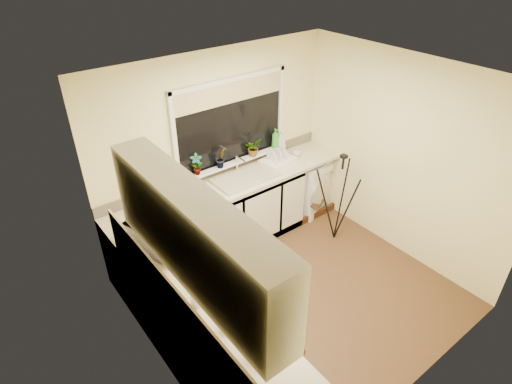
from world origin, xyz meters
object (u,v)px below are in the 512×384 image
at_px(laptop, 181,198).
at_px(microwave, 156,235).
at_px(plant_b, 221,158).
at_px(glass_jug, 257,337).
at_px(dish_rack, 278,161).
at_px(steel_jar, 196,300).
at_px(soap_bottle_clear, 281,139).
at_px(plant_d, 253,148).
at_px(cup_back, 296,153).
at_px(tripod, 339,199).
at_px(kettle, 171,253).
at_px(washing_machine, 305,185).
at_px(soap_bottle_green, 275,138).
at_px(cup_left, 227,323).
at_px(plant_a, 197,164).

relative_size(laptop, microwave, 0.78).
bearing_deg(plant_b, glass_jug, -117.82).
bearing_deg(microwave, laptop, -65.85).
xyz_separation_m(glass_jug, plant_b, (1.18, 2.23, 0.18)).
bearing_deg(dish_rack, laptop, 173.65).
distance_m(steel_jar, soap_bottle_clear, 2.81).
height_order(glass_jug, plant_d, plant_d).
bearing_deg(laptop, cup_back, 22.77).
bearing_deg(laptop, soap_bottle_clear, 27.86).
bearing_deg(glass_jug, soap_bottle_clear, 46.28).
bearing_deg(dish_rack, soap_bottle_clear, 33.98).
bearing_deg(steel_jar, tripod, 15.06).
bearing_deg(laptop, glass_jug, -82.65).
distance_m(laptop, glass_jug, 2.11).
bearing_deg(cup_back, kettle, -159.55).
relative_size(washing_machine, cup_back, 6.04).
bearing_deg(kettle, washing_machine, 18.40).
relative_size(kettle, tripod, 0.18).
distance_m(tripod, soap_bottle_green, 1.14).
bearing_deg(tripod, cup_left, 177.79).
height_order(dish_rack, plant_b, plant_b).
height_order(microwave, cup_left, microwave).
bearing_deg(soap_bottle_green, cup_back, -30.37).
relative_size(laptop, soap_bottle_clear, 1.89).
bearing_deg(washing_machine, laptop, 163.31).
distance_m(laptop, microwave, 0.80).
height_order(dish_rack, plant_a, plant_a).
bearing_deg(kettle, glass_jug, -86.79).
xyz_separation_m(plant_b, soap_bottle_green, (0.87, 0.00, 0.01)).
bearing_deg(kettle, soap_bottle_clear, 24.96).
bearing_deg(cup_back, cup_left, -142.78).
height_order(tripod, soap_bottle_clear, soap_bottle_clear).
height_order(microwave, cup_back, microwave).
relative_size(laptop, glass_jug, 2.27).
bearing_deg(cup_back, plant_b, 172.69).
bearing_deg(plant_b, plant_a, 176.42).
bearing_deg(soap_bottle_clear, cup_back, -39.95).
relative_size(glass_jug, plant_a, 0.66).
height_order(tripod, plant_d, plant_d).
xyz_separation_m(plant_d, cup_left, (-1.76, -1.96, -0.22)).
relative_size(tripod, steel_jar, 10.13).
distance_m(laptop, soap_bottle_clear, 1.65).
relative_size(plant_b, soap_bottle_green, 0.90).
relative_size(soap_bottle_green, cup_back, 2.01).
height_order(kettle, plant_d, plant_d).
bearing_deg(glass_jug, washing_machine, 39.65).
relative_size(washing_machine, plant_d, 3.55).
height_order(kettle, plant_b, plant_b).
bearing_deg(soap_bottle_clear, soap_bottle_green, 175.36).
xyz_separation_m(steel_jar, soap_bottle_green, (2.20, 1.62, 0.22)).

